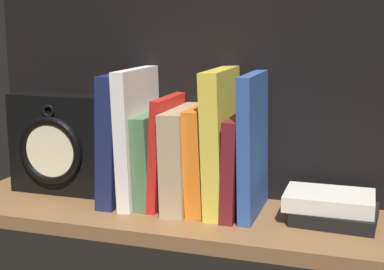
{
  "coord_description": "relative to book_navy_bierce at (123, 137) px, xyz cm",
  "views": [
    {
      "loc": [
        32.44,
        -93.02,
        34.03
      ],
      "look_at": [
        1.43,
        2.92,
        13.55
      ],
      "focal_mm": 52.8,
      "sensor_mm": 36.0,
      "label": 1
    }
  ],
  "objects": [
    {
      "name": "book_orange_pandolfini",
      "position": [
        16.06,
        0.0,
        -2.79
      ],
      "size": [
        4.04,
        14.78,
        19.02
      ],
      "primitive_type": "cube",
      "rotation": [
        0.0,
        -0.05,
        0.0
      ],
      "color": "orange",
      "rests_on": "ground_plane"
    },
    {
      "name": "framed_clock",
      "position": [
        -14.08,
        0.13,
        -2.42
      ],
      "size": [
        19.79,
        7.35,
        19.79
      ],
      "color": "black",
      "rests_on": "ground_plane"
    },
    {
      "name": "book_red_requiem",
      "position": [
        8.88,
        0.0,
        -2.01
      ],
      "size": [
        2.72,
        14.31,
        20.49
      ],
      "primitive_type": "cube",
      "rotation": [
        0.0,
        0.05,
        0.0
      ],
      "color": "red",
      "rests_on": "ground_plane"
    },
    {
      "name": "book_blue_modern",
      "position": [
        25.31,
        0.0,
        0.31
      ],
      "size": [
        2.96,
        16.24,
        25.13
      ],
      "primitive_type": "cube",
      "rotation": [
        0.0,
        -0.03,
        0.0
      ],
      "color": "#2D4C8E",
      "rests_on": "ground_plane"
    },
    {
      "name": "book_maroon_dawkins",
      "position": [
        22.68,
        0.0,
        -3.39
      ],
      "size": [
        2.68,
        16.92,
        17.71
      ],
      "primitive_type": "cube",
      "rotation": [
        0.0,
        0.02,
        0.0
      ],
      "color": "maroon",
      "rests_on": "ground_plane"
    },
    {
      "name": "back_panel",
      "position": [
        12.49,
        9.08,
        8.28
      ],
      "size": [
        86.5,
        1.2,
        41.02
      ],
      "primitive_type": "cube",
      "color": "black",
      "rests_on": "ground_plane"
    },
    {
      "name": "book_yellow_seinlanguage",
      "position": [
        19.54,
        0.0,
        0.6
      ],
      "size": [
        4.35,
        16.38,
        25.78
      ],
      "primitive_type": "cube",
      "rotation": [
        0.0,
        -0.04,
        0.0
      ],
      "color": "gold",
      "rests_on": "ground_plane"
    },
    {
      "name": "ground_plane",
      "position": [
        12.49,
        -2.92,
        -13.48
      ],
      "size": [
        86.5,
        25.2,
        2.5
      ],
      "primitive_type": "cube",
      "color": "brown"
    },
    {
      "name": "book_stack_side",
      "position": [
        39.4,
        -0.09,
        -9.78
      ],
      "size": [
        15.95,
        13.17,
        5.02
      ],
      "color": "black",
      "rests_on": "ground_plane"
    },
    {
      "name": "book_green_romantic",
      "position": [
        6.28,
        0.0,
        -3.67
      ],
      "size": [
        3.7,
        14.2,
        17.24
      ],
      "primitive_type": "cube",
      "rotation": [
        0.0,
        -0.05,
        0.0
      ],
      "color": "#476B44",
      "rests_on": "ground_plane"
    },
    {
      "name": "book_tan_shortstories",
      "position": [
        12.12,
        0.0,
        -3.04
      ],
      "size": [
        4.62,
        16.95,
        18.46
      ],
      "primitive_type": "cube",
      "rotation": [
        0.0,
        -0.02,
        0.0
      ],
      "color": "tan",
      "rests_on": "ground_plane"
    },
    {
      "name": "book_navy_bierce",
      "position": [
        0.0,
        0.0,
        0.0
      ],
      "size": [
        4.2,
        16.37,
        24.56
      ],
      "primitive_type": "cube",
      "rotation": [
        0.0,
        0.03,
        0.0
      ],
      "color": "#192147",
      "rests_on": "ground_plane"
    },
    {
      "name": "book_white_catcher",
      "position": [
        3.26,
        0.0,
        0.44
      ],
      "size": [
        3.32,
        16.55,
        25.41
      ],
      "primitive_type": "cube",
      "rotation": [
        0.0,
        -0.03,
        0.0
      ],
      "color": "silver",
      "rests_on": "ground_plane"
    }
  ]
}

